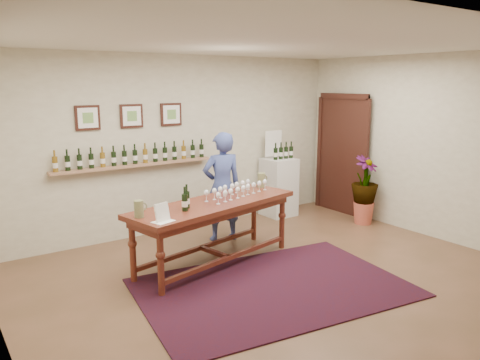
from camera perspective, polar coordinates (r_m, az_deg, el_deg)
ground at (r=5.91m, az=4.52°, el=-11.81°), size 6.00×6.00×0.00m
room_shell at (r=8.31m, az=7.85°, el=3.04°), size 6.00×6.00×6.00m
rug at (r=5.64m, az=4.06°, el=-12.93°), size 3.32×2.45×0.02m
tasting_table at (r=6.12m, az=-3.16°, el=-3.82°), size 2.50×1.24×0.85m
table_glasses at (r=6.35m, az=-0.71°, el=-1.28°), size 1.20×0.60×0.16m
table_bottles at (r=5.71m, az=-6.64°, el=-2.22°), size 0.30×0.22×0.28m
pitcher_left at (r=5.48m, az=-12.23°, el=-3.47°), size 0.16×0.16×0.20m
pitcher_right at (r=6.91m, az=2.62°, el=-0.01°), size 0.15×0.15×0.21m
menu_card at (r=5.27m, az=-9.48°, el=-3.91°), size 0.27×0.22×0.21m
display_pedestal at (r=8.46m, az=4.73°, el=-0.86°), size 0.52×0.52×1.04m
pedestal_bottles at (r=8.32m, az=5.32°, el=3.49°), size 0.27×0.07×0.27m
info_sign at (r=8.46m, az=4.09°, el=4.46°), size 0.37×0.02×0.51m
potted_plant at (r=8.18m, az=14.95°, el=-1.18°), size 0.61×0.61×1.01m
person at (r=7.04m, az=-2.20°, el=-0.83°), size 0.68×0.52×1.66m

